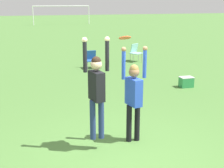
# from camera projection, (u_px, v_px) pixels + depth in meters

# --- Properties ---
(ground_plane) EXTENTS (120.00, 120.00, 0.00)m
(ground_plane) POSITION_uv_depth(u_px,v_px,m) (122.00, 154.00, 6.42)
(ground_plane) COLOR #4C7A38
(person_jumping) EXTENTS (0.55, 0.43, 2.13)m
(person_jumping) POSITION_uv_depth(u_px,v_px,m) (97.00, 87.00, 6.26)
(person_jumping) COLOR navy
(person_jumping) RESTS_ON ground_plane
(person_defending) EXTENTS (0.57, 0.46, 2.13)m
(person_defending) POSITION_uv_depth(u_px,v_px,m) (134.00, 93.00, 6.73)
(person_defending) COLOR black
(person_defending) RESTS_ON ground_plane
(frisbee) EXTENTS (0.24, 0.23, 0.10)m
(frisbee) POSITION_uv_depth(u_px,v_px,m) (125.00, 38.00, 6.10)
(frisbee) COLOR #E04C23
(camping_chair_0) EXTENTS (0.73, 0.80, 0.89)m
(camping_chair_0) POSITION_uv_depth(u_px,v_px,m) (135.00, 51.00, 15.91)
(camping_chair_0) COLOR gray
(camping_chair_0) RESTS_ON ground_plane
(camping_chair_1) EXTENTS (0.54, 0.57, 0.80)m
(camping_chair_1) POSITION_uv_depth(u_px,v_px,m) (91.00, 58.00, 14.36)
(camping_chair_1) COLOR gray
(camping_chair_1) RESTS_ON ground_plane
(cooler_box) EXTENTS (0.47, 0.33, 0.38)m
(cooler_box) POSITION_uv_depth(u_px,v_px,m) (186.00, 82.00, 11.28)
(cooler_box) COLOR #2D8C4C
(cooler_box) RESTS_ON ground_plane
(soccer_goal) EXTENTS (7.10, 0.10, 2.35)m
(soccer_goal) POSITION_uv_depth(u_px,v_px,m) (61.00, 10.00, 39.11)
(soccer_goal) COLOR white
(soccer_goal) RESTS_ON ground_plane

